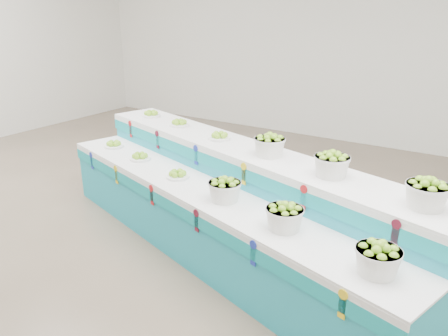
{
  "coord_description": "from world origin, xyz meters",
  "views": [
    {
      "loc": [
        3.06,
        -2.88,
        2.33
      ],
      "look_at": [
        0.87,
        0.5,
        0.87
      ],
      "focal_mm": 35.21,
      "sensor_mm": 36.0,
      "label": 1
    }
  ],
  "objects": [
    {
      "name": "basket_upper_left",
      "position": [
        1.27,
        0.67,
        1.13
      ],
      "size": [
        0.37,
        0.37,
        0.21
      ],
      "primitive_type": null,
      "rotation": [
        0.0,
        0.0,
        -0.29
      ],
      "color": "silver",
      "rests_on": "display_stand"
    },
    {
      "name": "plate_lower_left",
      "position": [
        -0.91,
        0.74,
        0.76
      ],
      "size": [
        0.3,
        0.3,
        0.09
      ],
      "primitive_type": "cylinder",
      "rotation": [
        0.0,
        0.0,
        -0.29
      ],
      "color": "white",
      "rests_on": "display_stand"
    },
    {
      "name": "basket_lower_mid",
      "position": [
        1.79,
        -0.07,
        0.83
      ],
      "size": [
        0.37,
        0.37,
        0.21
      ],
      "primitive_type": null,
      "rotation": [
        0.0,
        0.0,
        -0.29
      ],
      "color": "silver",
      "rests_on": "display_stand"
    },
    {
      "name": "display_stand",
      "position": [
        0.87,
        0.5,
        0.51
      ],
      "size": [
        4.62,
        2.38,
        1.02
      ],
      "primitive_type": null,
      "rotation": [
        0.0,
        0.0,
        -0.29
      ],
      "color": "#219DB5",
      "rests_on": "ground"
    },
    {
      "name": "basket_upper_mid",
      "position": [
        1.95,
        0.46,
        1.13
      ],
      "size": [
        0.37,
        0.37,
        0.21
      ],
      "primitive_type": null,
      "rotation": [
        0.0,
        0.0,
        -0.29
      ],
      "color": "silver",
      "rests_on": "display_stand"
    },
    {
      "name": "plate_upper_mid",
      "position": [
        -0.15,
        1.09,
        1.06
      ],
      "size": [
        0.3,
        0.3,
        0.09
      ],
      "primitive_type": "cylinder",
      "rotation": [
        0.0,
        0.0,
        -0.29
      ],
      "color": "white",
      "rests_on": "display_stand"
    },
    {
      "name": "plate_upper_right",
      "position": [
        0.57,
        0.88,
        1.06
      ],
      "size": [
        0.3,
        0.3,
        0.09
      ],
      "primitive_type": "cylinder",
      "rotation": [
        0.0,
        0.0,
        -0.29
      ],
      "color": "white",
      "rests_on": "display_stand"
    },
    {
      "name": "plate_lower_mid",
      "position": [
        -0.3,
        0.56,
        0.76
      ],
      "size": [
        0.3,
        0.3,
        0.09
      ],
      "primitive_type": "cylinder",
      "rotation": [
        0.0,
        0.0,
        -0.29
      ],
      "color": "white",
      "rests_on": "display_stand"
    },
    {
      "name": "basket_lower_right",
      "position": [
        2.56,
        -0.3,
        0.83
      ],
      "size": [
        0.37,
        0.37,
        0.21
      ],
      "primitive_type": null,
      "rotation": [
        0.0,
        0.0,
        -0.29
      ],
      "color": "silver",
      "rests_on": "display_stand"
    },
    {
      "name": "back_wall",
      "position": [
        0.0,
        5.0,
        2.0
      ],
      "size": [
        10.0,
        0.0,
        10.0
      ],
      "primitive_type": "plane",
      "rotation": [
        1.57,
        0.0,
        0.0
      ],
      "color": "silver",
      "rests_on": "ground"
    },
    {
      "name": "ground",
      "position": [
        0.0,
        0.0,
        0.0
      ],
      "size": [
        10.0,
        10.0,
        0.0
      ],
      "primitive_type": "plane",
      "color": "brown",
      "rests_on": "ground"
    },
    {
      "name": "plate_lower_right",
      "position": [
        0.41,
        0.35,
        0.76
      ],
      "size": [
        0.3,
        0.3,
        0.09
      ],
      "primitive_type": "cylinder",
      "rotation": [
        0.0,
        0.0,
        -0.29
      ],
      "color": "white",
      "rests_on": "display_stand"
    },
    {
      "name": "plate_upper_left",
      "position": [
        -0.75,
        1.27,
        1.06
      ],
      "size": [
        0.3,
        0.3,
        0.09
      ],
      "primitive_type": "cylinder",
      "rotation": [
        0.0,
        0.0,
        -0.29
      ],
      "color": "white",
      "rests_on": "display_stand"
    },
    {
      "name": "basket_lower_left",
      "position": [
        1.11,
        0.14,
        0.83
      ],
      "size": [
        0.37,
        0.37,
        0.21
      ],
      "primitive_type": null,
      "rotation": [
        0.0,
        0.0,
        -0.29
      ],
      "color": "silver",
      "rests_on": "display_stand"
    },
    {
      "name": "basket_upper_right",
      "position": [
        2.72,
        0.24,
        1.13
      ],
      "size": [
        0.37,
        0.37,
        0.21
      ],
      "primitive_type": null,
      "rotation": [
        0.0,
        0.0,
        -0.29
      ],
      "color": "silver",
      "rests_on": "display_stand"
    }
  ]
}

